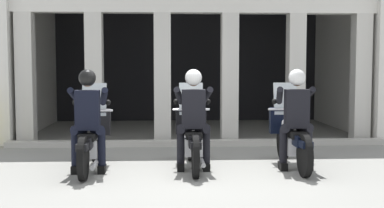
% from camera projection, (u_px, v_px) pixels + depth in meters
% --- Properties ---
extents(ground_plane, '(80.00, 80.00, 0.00)m').
position_uv_depth(ground_plane, '(186.00, 143.00, 10.95)').
color(ground_plane, gray).
extents(station_building, '(8.17, 4.91, 3.32)m').
position_uv_depth(station_building, '(190.00, 49.00, 13.22)').
color(station_building, black).
rests_on(station_building, ground).
extents(kerb_strip, '(7.67, 0.24, 0.12)m').
position_uv_depth(kerb_strip, '(197.00, 143.00, 10.51)').
color(kerb_strip, '#B7B5AD').
rests_on(kerb_strip, ground).
extents(motorcycle_left, '(0.62, 2.04, 1.35)m').
position_uv_depth(motorcycle_left, '(91.00, 138.00, 8.16)').
color(motorcycle_left, black).
rests_on(motorcycle_left, ground).
extents(police_officer_left, '(0.63, 0.61, 1.58)m').
position_uv_depth(police_officer_left, '(88.00, 112.00, 7.85)').
color(police_officer_left, black).
rests_on(police_officer_left, ground).
extents(motorcycle_center, '(0.62, 2.04, 1.35)m').
position_uv_depth(motorcycle_center, '(193.00, 136.00, 8.35)').
color(motorcycle_center, black).
rests_on(motorcycle_center, ground).
extents(police_officer_center, '(0.63, 0.61, 1.58)m').
position_uv_depth(police_officer_center, '(193.00, 111.00, 8.03)').
color(police_officer_center, black).
rests_on(police_officer_center, ground).
extents(motorcycle_right, '(0.62, 2.04, 1.35)m').
position_uv_depth(motorcycle_right, '(291.00, 136.00, 8.41)').
color(motorcycle_right, black).
rests_on(motorcycle_right, ground).
extents(police_officer_right, '(0.63, 0.61, 1.58)m').
position_uv_depth(police_officer_right, '(296.00, 110.00, 8.09)').
color(police_officer_right, black).
rests_on(police_officer_right, ground).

